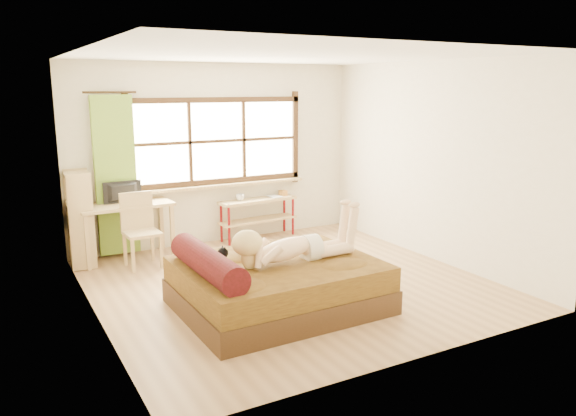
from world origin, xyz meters
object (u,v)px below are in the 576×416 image
kitten (211,258)px  desk (125,211)px  pipe_shelf (259,209)px  bookshelf (80,218)px  woman (293,233)px  bed (274,284)px  chair (140,225)px

kitten → desk: (-0.30, 2.46, 0.04)m
kitten → desk: size_ratio=0.24×
pipe_shelf → bookshelf: (-2.68, -0.10, 0.18)m
woman → desk: woman is taller
bed → kitten: bearing=170.4°
woman → bookshelf: (-1.76, 2.63, -0.18)m
kitten → bed: bearing=-9.6°
kitten → pipe_shelf: (1.79, 2.58, -0.17)m
woman → pipe_shelf: (0.92, 2.73, -0.36)m
woman → chair: size_ratio=1.47×
woman → pipe_shelf: size_ratio=1.12×
woman → desk: 2.87m
bed → kitten: size_ratio=6.76×
desk → bookshelf: bookshelf is taller
desk → bookshelf: (-0.59, 0.02, -0.04)m
bed → desk: (-0.96, 2.56, 0.40)m
woman → pipe_shelf: woman is taller
bed → chair: bearing=110.5°
kitten → pipe_shelf: kitten is taller
desk → chair: 0.40m
pipe_shelf → kitten: bearing=-129.6°
bed → desk: 2.77m
bed → kitten: 0.77m
pipe_shelf → chair: bearing=-171.3°
woman → chair: woman is taller
desk → chair: chair is taller
woman → chair: 2.51m
bed → chair: (-0.87, 2.20, 0.27)m
chair → bookshelf: (-0.69, 0.38, 0.10)m
pipe_shelf → bookshelf: bearing=177.2°
bed → woman: (0.20, -0.05, 0.55)m
woman → bookshelf: size_ratio=1.14×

